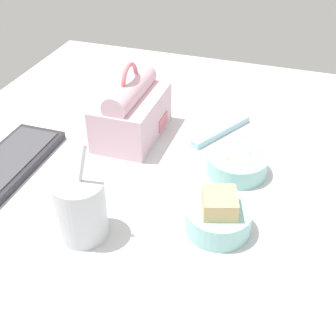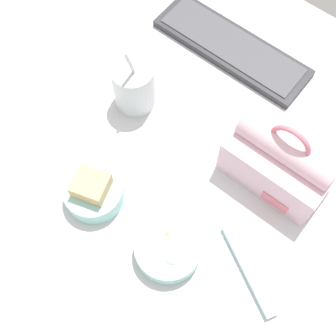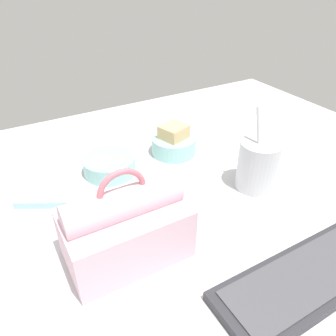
# 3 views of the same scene
# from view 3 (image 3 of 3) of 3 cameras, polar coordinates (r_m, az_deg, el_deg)

# --- Properties ---
(desk_surface) EXTENTS (1.40, 1.10, 0.02)m
(desk_surface) POSITION_cam_3_polar(r_m,az_deg,el_deg) (0.76, 2.68, -4.86)
(desk_surface) COLOR silver
(desk_surface) RESTS_ON ground
(keyboard) EXTENTS (0.38, 0.12, 0.02)m
(keyboard) POSITION_cam_3_polar(r_m,az_deg,el_deg) (0.63, 24.52, -16.26)
(keyboard) COLOR #2D2D33
(keyboard) RESTS_ON desk_surface
(lunch_bag) EXTENTS (0.21, 0.13, 0.18)m
(lunch_bag) POSITION_cam_3_polar(r_m,az_deg,el_deg) (0.58, -7.43, -10.21)
(lunch_bag) COLOR beige
(lunch_bag) RESTS_ON desk_surface
(soup_cup) EXTENTS (0.09, 0.09, 0.19)m
(soup_cup) POSITION_cam_3_polar(r_m,az_deg,el_deg) (0.77, 15.36, 0.59)
(soup_cup) COLOR silver
(soup_cup) RESTS_ON desk_surface
(bento_bowl_sandwich) EXTENTS (0.12, 0.12, 0.08)m
(bento_bowl_sandwich) POSITION_cam_3_polar(r_m,az_deg,el_deg) (0.89, 0.99, 4.37)
(bento_bowl_sandwich) COLOR #93D1CC
(bento_bowl_sandwich) RESTS_ON desk_surface
(bento_bowl_snacks) EXTENTS (0.13, 0.13, 0.06)m
(bento_bowl_snacks) POSITION_cam_3_polar(r_m,az_deg,el_deg) (0.82, -10.16, 0.58)
(bento_bowl_snacks) COLOR #93D1CC
(bento_bowl_snacks) RESTS_ON desk_surface
(chopstick_case) EXTENTS (0.18, 0.11, 0.02)m
(chopstick_case) POSITION_cam_3_polar(r_m,az_deg,el_deg) (0.75, -18.43, -5.68)
(chopstick_case) COLOR #99C6D6
(chopstick_case) RESTS_ON desk_surface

